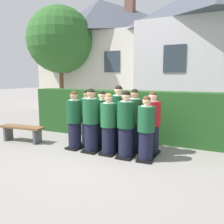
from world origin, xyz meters
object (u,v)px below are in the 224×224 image
object	(u,v)px
student_front_row_0	(74,121)
student_front_row_2	(109,126)
student_rear_row_1	(102,120)
student_front_row_3	(126,126)
student_rear_row_0	(88,119)
student_in_red_blazer	(152,124)
student_front_row_1	(91,122)
wooden_bench	(22,130)
student_rear_row_2	(119,119)
student_front_row_4	(146,130)
student_rear_row_3	(134,122)

from	to	relation	value
student_front_row_0	student_front_row_2	xyz separation A→B (m)	(1.05, -0.03, -0.01)
student_rear_row_1	student_front_row_3	bearing A→B (deg)	-31.99
student_rear_row_0	student_in_red_blazer	xyz separation A→B (m)	(1.94, -0.06, 0.01)
student_front_row_1	student_rear_row_0	xyz separation A→B (m)	(-0.46, 0.57, -0.04)
student_front_row_0	student_front_row_2	size ratio (longest dim) A/B	1.02
student_front_row_2	student_in_red_blazer	xyz separation A→B (m)	(0.98, 0.51, 0.02)
student_front_row_3	wooden_bench	distance (m)	3.40
student_front_row_3	student_in_red_blazer	size ratio (longest dim) A/B	1.02
student_front_row_3	student_rear_row_0	distance (m)	1.57
student_front_row_3	wooden_bench	size ratio (longest dim) A/B	1.15
student_rear_row_0	student_rear_row_2	world-z (taller)	student_rear_row_2
student_front_row_4	student_rear_row_2	size ratio (longest dim) A/B	0.88
student_front_row_3	student_front_row_4	bearing A→B (deg)	-0.01
student_front_row_4	student_front_row_1	bearing A→B (deg)	178.25
student_front_row_0	student_front_row_4	xyz separation A→B (m)	(2.04, -0.08, -0.03)
student_front_row_2	student_rear_row_1	distance (m)	0.73
student_rear_row_2	student_front_row_0	bearing A→B (deg)	-153.92
student_front_row_4	wooden_bench	world-z (taller)	student_front_row_4
student_front_row_1	student_rear_row_2	size ratio (longest dim) A/B	0.96
student_front_row_2	student_rear_row_2	xyz separation A→B (m)	(0.03, 0.56, 0.09)
student_front_row_2	student_rear_row_0	distance (m)	1.11
wooden_bench	student_rear_row_2	bearing A→B (deg)	12.26
student_rear_row_0	wooden_bench	world-z (taller)	student_rear_row_0
student_front_row_2	student_front_row_4	xyz separation A→B (m)	(0.99, -0.05, -0.01)
student_rear_row_0	student_front_row_1	bearing A→B (deg)	-51.01
student_front_row_3	student_rear_row_0	size ratio (longest dim) A/B	1.02
wooden_bench	student_rear_row_0	bearing A→B (deg)	18.37
student_front_row_1	student_front_row_3	distance (m)	0.99
student_front_row_4	student_front_row_3	bearing A→B (deg)	179.99
student_rear_row_1	student_front_row_1	bearing A→B (deg)	-92.16
student_rear_row_1	student_in_red_blazer	size ratio (longest dim) A/B	0.98
student_rear_row_2	student_rear_row_0	bearing A→B (deg)	179.59
student_front_row_1	student_rear_row_3	xyz separation A→B (m)	(0.98, 0.56, -0.01)
student_front_row_0	student_front_row_3	size ratio (longest dim) A/B	0.97
student_rear_row_1	student_rear_row_3	xyz separation A→B (m)	(0.96, 0.00, 0.04)
student_rear_row_1	student_front_row_4	bearing A→B (deg)	-22.35
student_front_row_1	student_front_row_3	size ratio (longest dim) A/B	1.02
student_front_row_2	wooden_bench	world-z (taller)	student_front_row_2
student_rear_row_2	student_in_red_blazer	distance (m)	0.95
student_front_row_1	student_front_row_4	xyz separation A→B (m)	(1.49, -0.05, -0.07)
student_front_row_3	student_rear_row_0	bearing A→B (deg)	157.00
wooden_bench	student_front_row_4	bearing A→B (deg)	0.37
student_rear_row_1	student_in_red_blazer	world-z (taller)	student_in_red_blazer
student_rear_row_2	student_front_row_3	bearing A→B (deg)	-52.76
student_front_row_1	wooden_bench	xyz separation A→B (m)	(-2.39, -0.07, -0.44)
student_rear_row_0	wooden_bench	distance (m)	2.07
student_front_row_0	student_rear_row_3	world-z (taller)	student_rear_row_3
student_rear_row_0	student_rear_row_3	xyz separation A→B (m)	(1.44, -0.01, 0.03)
student_front_row_1	student_rear_row_1	distance (m)	0.56
student_rear_row_3	student_front_row_0	bearing A→B (deg)	-161.14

